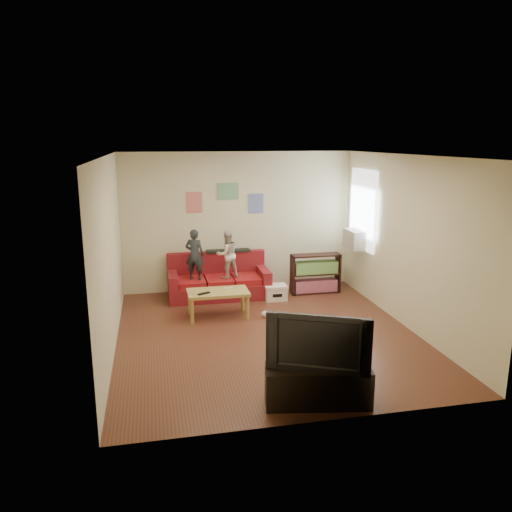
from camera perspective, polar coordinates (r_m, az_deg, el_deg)
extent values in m
cube|color=brown|center=(7.78, 1.22, -8.92)|extent=(4.50, 5.00, 0.01)
cube|color=white|center=(7.21, 1.33, 11.45)|extent=(4.50, 5.00, 0.01)
cube|color=beige|center=(9.79, -2.05, 3.95)|extent=(4.50, 0.01, 2.70)
cube|color=beige|center=(5.06, 7.73, -5.09)|extent=(4.50, 0.01, 2.70)
cube|color=beige|center=(7.22, -16.43, 0.06)|extent=(0.01, 5.00, 2.70)
cube|color=beige|center=(8.18, 16.85, 1.53)|extent=(0.01, 5.00, 2.70)
cube|color=maroon|center=(9.51, -4.26, -3.84)|extent=(1.89, 0.85, 0.28)
cube|color=maroon|center=(9.73, -4.56, -1.01)|extent=(1.89, 0.17, 0.52)
cube|color=maroon|center=(9.37, -9.50, -2.60)|extent=(0.17, 0.85, 0.24)
cube|color=maroon|center=(9.58, 0.82, -2.06)|extent=(0.17, 0.85, 0.24)
cube|color=maroon|center=(9.34, -7.36, -2.97)|extent=(0.49, 0.64, 0.11)
cube|color=maroon|center=(9.39, -4.22, -2.80)|extent=(0.49, 0.64, 0.11)
cube|color=maroon|center=(9.47, -1.13, -2.63)|extent=(0.49, 0.64, 0.11)
cube|color=black|center=(9.70, -3.21, 0.60)|extent=(0.85, 0.21, 0.04)
imported|color=#232A2E|center=(9.18, -7.03, 0.16)|extent=(0.40, 0.33, 0.94)
imported|color=beige|center=(9.26, -3.33, 0.19)|extent=(0.52, 0.46, 0.90)
cube|color=tan|center=(8.36, -4.36, -4.18)|extent=(1.02, 0.56, 0.05)
cylinder|color=tan|center=(8.18, -7.32, -6.35)|extent=(0.06, 0.06, 0.41)
cylinder|color=tan|center=(8.29, -0.97, -5.97)|extent=(0.06, 0.06, 0.41)
cylinder|color=tan|center=(8.61, -7.57, -5.34)|extent=(0.06, 0.06, 0.41)
cylinder|color=tan|center=(8.72, -1.54, -5.00)|extent=(0.06, 0.06, 0.41)
cube|color=black|center=(8.21, -5.99, -4.27)|extent=(0.22, 0.15, 0.02)
cube|color=silver|center=(8.43, -3.06, -3.74)|extent=(0.14, 0.07, 0.03)
cube|color=black|center=(9.62, 4.17, -2.16)|extent=(0.03, 0.29, 0.77)
cube|color=black|center=(9.91, 9.34, -1.84)|extent=(0.03, 0.29, 0.77)
cube|color=black|center=(9.85, 6.74, -4.07)|extent=(0.96, 0.29, 0.03)
cube|color=black|center=(9.66, 6.86, 0.11)|extent=(0.96, 0.29, 0.03)
cube|color=black|center=(9.75, 6.80, -2.00)|extent=(0.90, 0.29, 0.02)
cube|color=#8C3F54|center=(9.82, 6.76, -3.35)|extent=(0.84, 0.24, 0.23)
cube|color=#568C3F|center=(9.72, 6.82, -1.28)|extent=(0.84, 0.24, 0.23)
cube|color=white|center=(9.58, 12.10, 5.21)|extent=(0.04, 1.08, 1.48)
cube|color=#B7B2A3|center=(9.62, 11.28, 1.89)|extent=(0.28, 0.55, 0.35)
cube|color=#D87266|center=(9.61, -7.08, 6.09)|extent=(0.30, 0.01, 0.40)
cube|color=#72B27F|center=(9.66, -3.24, 7.40)|extent=(0.42, 0.01, 0.32)
cube|color=#727FCC|center=(9.79, -0.02, 6.02)|extent=(0.30, 0.01, 0.38)
cube|color=white|center=(9.32, 2.24, -4.32)|extent=(0.39, 0.30, 0.24)
cube|color=white|center=(9.28, 2.24, -3.48)|extent=(0.41, 0.32, 0.05)
cube|color=black|center=(9.18, 2.47, -4.54)|extent=(0.18, 0.00, 0.06)
cube|color=black|center=(5.84, 7.08, -14.52)|extent=(1.23, 0.59, 0.44)
imported|color=black|center=(5.60, 7.24, -9.52)|extent=(1.10, 0.62, 0.66)
sphere|color=beige|center=(8.45, 1.00, -6.67)|extent=(0.13, 0.13, 0.11)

